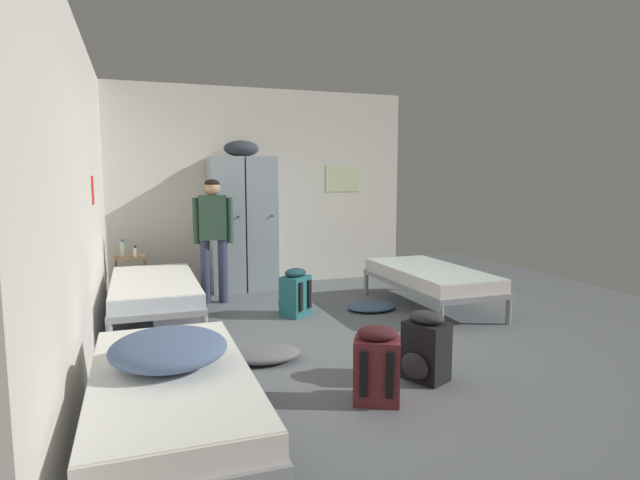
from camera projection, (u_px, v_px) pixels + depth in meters
ground_plane at (330, 340)px, 5.10m from camera, size 9.04×9.04×0.00m
room_backdrop at (186, 192)px, 5.70m from camera, size 4.38×5.71×2.83m
locker_bank at (243, 221)px, 7.25m from camera, size 0.90×0.55×2.07m
shelf_unit at (131, 274)px, 6.68m from camera, size 0.38×0.30×0.57m
bed_right at (430, 277)px, 6.31m from camera, size 0.90×1.90×0.49m
bed_left_rear at (154, 289)px, 5.64m from camera, size 0.90×1.90×0.49m
bed_left_front at (171, 388)px, 3.00m from camera, size 0.90×1.90×0.49m
bedding_heap at (169, 349)px, 3.02m from camera, size 0.67×0.63×0.22m
person_traveler at (213, 229)px, 6.48m from camera, size 0.48×0.25×1.55m
water_bottle at (123, 249)px, 6.63m from camera, size 0.06×0.06×0.22m
lotion_bottle at (135, 252)px, 6.63m from camera, size 0.05×0.05×0.14m
backpack_maroon at (377, 366)px, 3.68m from camera, size 0.39×0.41×0.55m
backpack_black at (425, 348)px, 4.07m from camera, size 0.40×0.39×0.55m
backpack_teal at (295, 293)px, 5.96m from camera, size 0.41×0.42×0.55m
clothes_pile_grey at (267, 354)px, 4.51m from camera, size 0.60×0.41×0.12m
clothes_pile_denim at (372, 307)px, 6.23m from camera, size 0.59×0.45×0.08m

